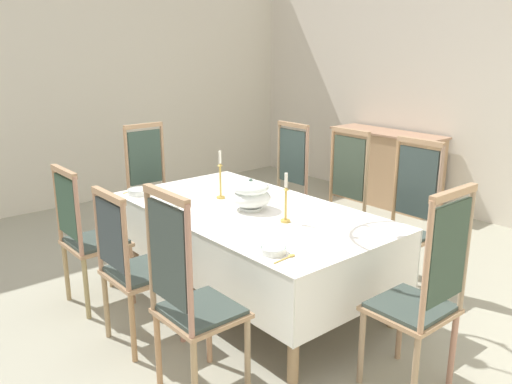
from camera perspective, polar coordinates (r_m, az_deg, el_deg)
name	(u,v)px	position (r m, az deg, el deg)	size (l,w,h in m)	color
ground	(260,297)	(4.32, 0.40, -11.24)	(6.72, 6.21, 0.04)	#9C9B88
back_wall	(479,77)	(6.37, 22.93, 11.39)	(6.72, 0.08, 3.18)	beige
left_wall	(75,74)	(6.81, -18.94, 11.98)	(0.08, 6.21, 3.18)	beige
dining_table	(251,219)	(4.00, -0.56, -2.88)	(2.17, 1.18, 0.73)	tan
tablecloth	(251,223)	(4.02, -0.56, -3.41)	(2.19, 1.20, 0.43)	white
chair_south_a	(87,234)	(4.14, -17.77, -4.39)	(0.44, 0.42, 1.09)	tan
chair_north_a	(283,185)	(5.17, 2.96, 0.78)	(0.44, 0.42, 1.20)	#A97B55
chair_south_b	(132,265)	(3.54, -13.22, -7.64)	(0.44, 0.42, 1.07)	tan
chair_north_b	(339,200)	(4.69, 8.90, -0.84)	(0.44, 0.42, 1.23)	#A17B5E
chair_south_c	(190,296)	(2.96, -7.18, -11.03)	(0.44, 0.42, 1.23)	tan
chair_north_c	(406,219)	(4.30, 15.84, -2.81)	(0.44, 0.42, 1.24)	tan
chair_head_west	(153,186)	(5.21, -11.09, 0.62)	(0.42, 0.44, 1.20)	#A67D68
chair_head_east	(423,293)	(3.11, 17.62, -10.32)	(0.42, 0.44, 1.24)	#A08567
soup_tureen	(251,195)	(3.94, -0.54, -0.27)	(0.31, 0.31, 0.24)	white
candlestick_west	(220,179)	(4.23, -3.87, 1.41)	(0.07, 0.07, 0.39)	gold
candlestick_east	(286,202)	(3.67, 3.23, -1.14)	(0.07, 0.07, 0.35)	gold
bowl_near_left	(274,250)	(3.16, 1.90, -6.23)	(0.16, 0.16, 0.04)	white
bowl_near_right	(139,191)	(4.47, -12.50, 0.09)	(0.19, 0.19, 0.05)	white
bowl_far_left	(165,205)	(4.08, -9.76, -1.38)	(0.18, 0.18, 0.04)	white
spoon_primary	(289,257)	(3.11, 3.60, -6.97)	(0.03, 0.18, 0.01)	gold
spoon_secondary	(135,190)	(4.60, -12.98, 0.24)	(0.07, 0.17, 0.01)	gold
sideboard	(385,168)	(6.74, 13.75, 2.56)	(1.44, 0.48, 0.90)	tan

